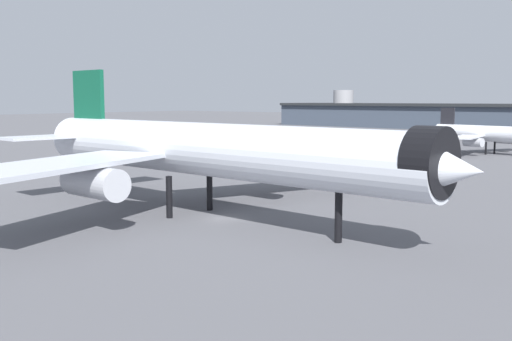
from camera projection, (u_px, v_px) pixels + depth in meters
name	position (u px, v px, depth m)	size (l,w,h in m)	color
ground	(223.00, 219.00, 66.04)	(900.00, 900.00, 0.00)	#56565B
airliner_near_gate	(203.00, 150.00, 66.47)	(63.30, 57.61, 17.24)	silver
airliner_far_taxiway	(497.00, 134.00, 142.35)	(37.18, 33.27, 11.15)	silver
terminal_building	(511.00, 117.00, 247.97)	(232.68, 49.63, 17.94)	#3D4756
service_truck_front	(393.00, 174.00, 92.99)	(5.89, 3.63, 3.00)	black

